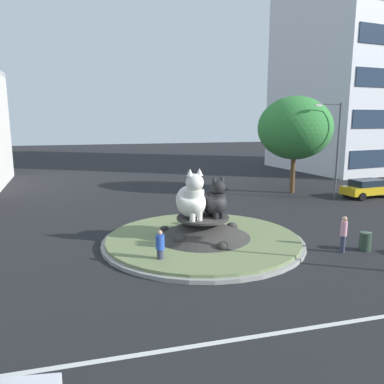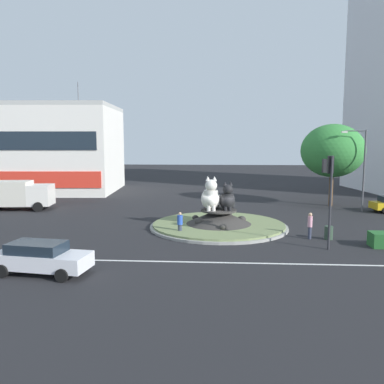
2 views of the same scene
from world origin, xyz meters
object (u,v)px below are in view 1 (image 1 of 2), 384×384
object	(u,v)px
cat_statue_black	(215,201)
pedestrian_blue_shirt	(160,247)
pedestrian_pink_shirt	(344,233)
broadleaf_tree_behind_island	(295,128)
hatchback_near_shophouse	(368,188)
litter_bin	(365,241)
cat_statue_white	(192,199)
office_tower	(369,50)
streetlight_arm	(335,144)

from	to	relation	value
cat_statue_black	pedestrian_blue_shirt	xyz separation A→B (m)	(-3.32, -2.53, -1.34)
pedestrian_blue_shirt	pedestrian_pink_shirt	bearing A→B (deg)	154.22
broadleaf_tree_behind_island	pedestrian_pink_shirt	bearing A→B (deg)	-110.33
broadleaf_tree_behind_island	hatchback_near_shophouse	world-z (taller)	broadleaf_tree_behind_island
hatchback_near_shophouse	litter_bin	world-z (taller)	hatchback_near_shophouse
cat_statue_white	cat_statue_black	bearing A→B (deg)	85.37
hatchback_near_shophouse	office_tower	bearing A→B (deg)	46.96
litter_bin	cat_statue_white	bearing A→B (deg)	158.14
office_tower	broadleaf_tree_behind_island	bearing A→B (deg)	-150.75
cat_statue_black	pedestrian_pink_shirt	bearing A→B (deg)	56.64
cat_statue_white	litter_bin	bearing A→B (deg)	63.74
office_tower	litter_bin	xyz separation A→B (m)	(-21.40, -27.50, -14.16)
streetlight_arm	pedestrian_blue_shirt	xyz separation A→B (m)	(-15.73, -10.33, -3.51)
streetlight_arm	cat_statue_white	bearing A→B (deg)	33.10
streetlight_arm	hatchback_near_shophouse	bearing A→B (deg)	-179.48
streetlight_arm	litter_bin	bearing A→B (deg)	65.61
broadleaf_tree_behind_island	pedestrian_blue_shirt	world-z (taller)	broadleaf_tree_behind_island
streetlight_arm	pedestrian_blue_shirt	size ratio (longest dim) A/B	4.68
office_tower	pedestrian_blue_shirt	distance (m)	43.54
cat_statue_black	pedestrian_blue_shirt	bearing A→B (deg)	-56.14
broadleaf_tree_behind_island	pedestrian_pink_shirt	world-z (taller)	broadleaf_tree_behind_island
cat_statue_black	broadleaf_tree_behind_island	distance (m)	15.62
cat_statue_white	hatchback_near_shophouse	xyz separation A→B (m)	(16.87, 7.64, -1.54)
pedestrian_pink_shirt	litter_bin	world-z (taller)	pedestrian_pink_shirt
cat_statue_black	cat_statue_white	bearing A→B (deg)	-93.63
cat_statue_white	pedestrian_blue_shirt	world-z (taller)	cat_statue_white
pedestrian_pink_shirt	litter_bin	bearing A→B (deg)	151.38
office_tower	broadleaf_tree_behind_island	size ratio (longest dim) A/B	3.58
pedestrian_pink_shirt	litter_bin	distance (m)	1.33
office_tower	litter_bin	bearing A→B (deg)	-136.22
office_tower	streetlight_arm	world-z (taller)	office_tower
cat_statue_black	pedestrian_pink_shirt	xyz separation A→B (m)	(5.42, -3.12, -1.21)
cat_statue_white	streetlight_arm	size ratio (longest dim) A/B	0.36
cat_statue_black	streetlight_arm	world-z (taller)	streetlight_arm
hatchback_near_shophouse	litter_bin	size ratio (longest dim) A/B	5.15
cat_statue_white	pedestrian_blue_shirt	size ratio (longest dim) A/B	1.67
streetlight_arm	hatchback_near_shophouse	world-z (taller)	streetlight_arm
streetlight_arm	litter_bin	world-z (taller)	streetlight_arm
cat_statue_white	litter_bin	distance (m)	8.70
broadleaf_tree_behind_island	hatchback_near_shophouse	bearing A→B (deg)	-33.38
hatchback_near_shophouse	streetlight_arm	bearing A→B (deg)	170.79
cat_statue_black	pedestrian_pink_shirt	world-z (taller)	cat_statue_black
broadleaf_tree_behind_island	hatchback_near_shophouse	distance (m)	7.64
streetlight_arm	pedestrian_pink_shirt	world-z (taller)	streetlight_arm
cat_statue_black	pedestrian_blue_shirt	size ratio (longest dim) A/B	1.35
pedestrian_blue_shirt	litter_bin	size ratio (longest dim) A/B	1.78
broadleaf_tree_behind_island	litter_bin	xyz separation A→B (m)	(-3.99, -14.10, -5.08)
streetlight_arm	litter_bin	xyz separation A→B (m)	(-5.76, -10.97, -3.90)
cat_statue_white	pedestrian_pink_shirt	distance (m)	7.48
pedestrian_blue_shirt	litter_bin	world-z (taller)	pedestrian_blue_shirt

